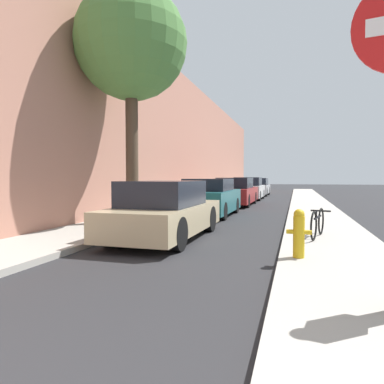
# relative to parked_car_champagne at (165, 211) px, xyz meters

# --- Properties ---
(ground_plane) EXTENTS (120.00, 120.00, 0.00)m
(ground_plane) POSITION_rel_parked_car_champagne_xyz_m (0.79, 8.02, -0.65)
(ground_plane) COLOR #28282B
(sidewalk_left) EXTENTS (2.00, 52.00, 0.12)m
(sidewalk_left) POSITION_rel_parked_car_champagne_xyz_m (-2.11, 8.02, -0.59)
(sidewalk_left) COLOR #ADA89E
(sidewalk_left) RESTS_ON ground
(sidewalk_right) EXTENTS (2.00, 52.00, 0.12)m
(sidewalk_right) POSITION_rel_parked_car_champagne_xyz_m (3.69, 8.02, -0.59)
(sidewalk_right) COLOR #ADA89E
(sidewalk_right) RESTS_ON ground
(building_facade_left) EXTENTS (0.70, 52.00, 7.16)m
(building_facade_left) POSITION_rel_parked_car_champagne_xyz_m (-3.46, 8.02, 2.93)
(building_facade_left) COLOR tan
(building_facade_left) RESTS_ON ground
(parked_car_champagne) EXTENTS (1.70, 4.18, 1.37)m
(parked_car_champagne) POSITION_rel_parked_car_champagne_xyz_m (0.00, 0.00, 0.00)
(parked_car_champagne) COLOR black
(parked_car_champagne) RESTS_ON ground
(parked_car_teal) EXTENTS (1.71, 4.01, 1.40)m
(parked_car_teal) POSITION_rel_parked_car_champagne_xyz_m (-0.16, 5.04, 0.02)
(parked_car_teal) COLOR black
(parked_car_teal) RESTS_ON ground
(parked_car_red) EXTENTS (1.78, 4.56, 1.43)m
(parked_car_red) POSITION_rel_parked_car_champagne_xyz_m (-0.06, 10.25, 0.03)
(parked_car_red) COLOR black
(parked_car_red) RESTS_ON ground
(parked_car_white) EXTENTS (1.81, 3.93, 1.46)m
(parked_car_white) POSITION_rel_parked_car_champagne_xyz_m (-0.05, 15.11, 0.04)
(parked_car_white) COLOR black
(parked_car_white) RESTS_ON ground
(parked_car_silver) EXTENTS (1.77, 4.17, 1.40)m
(parked_car_silver) POSITION_rel_parked_car_champagne_xyz_m (-0.03, 20.31, 0.01)
(parked_car_silver) COLOR black
(parked_car_silver) RESTS_ON ground
(street_tree_near) EXTENTS (3.30, 3.30, 6.91)m
(street_tree_near) POSITION_rel_parked_car_champagne_xyz_m (-1.73, 1.74, 4.69)
(street_tree_near) COLOR #4C3A2B
(street_tree_near) RESTS_ON sidewalk_left
(fire_hydrant) EXTENTS (0.40, 0.19, 0.81)m
(fire_hydrant) POSITION_rel_parked_car_champagne_xyz_m (3.01, -1.65, -0.11)
(fire_hydrant) COLOR gold
(fire_hydrant) RESTS_ON sidewalk_right
(bicycle) EXTENTS (0.49, 1.49, 0.62)m
(bicycle) POSITION_rel_parked_car_champagne_xyz_m (3.42, 0.49, -0.21)
(bicycle) COLOR black
(bicycle) RESTS_ON sidewalk_right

